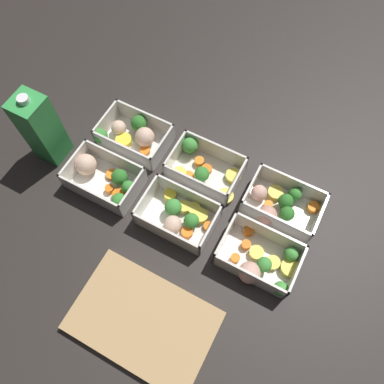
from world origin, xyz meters
name	(u,v)px	position (x,y,z in m)	size (l,w,h in m)	color
ground_plane	(192,196)	(0.00, 0.00, 0.00)	(4.00, 4.00, 0.00)	#282321
container_near_left	(279,205)	(-0.19, -0.06, 0.02)	(0.17, 0.13, 0.06)	silver
container_near_center	(203,168)	(0.01, -0.07, 0.02)	(0.18, 0.12, 0.06)	silver
container_near_right	(132,135)	(0.20, -0.07, 0.02)	(0.17, 0.12, 0.06)	silver
container_far_left	(262,262)	(-0.21, 0.08, 0.02)	(0.18, 0.13, 0.06)	silver
container_far_center	(180,216)	(0.00, 0.06, 0.02)	(0.17, 0.11, 0.06)	silver
container_far_right	(104,178)	(0.20, 0.06, 0.02)	(0.17, 0.11, 0.06)	silver
juice_carton	(41,129)	(0.36, 0.05, 0.10)	(0.07, 0.07, 0.20)	green
cutting_board	(143,321)	(-0.05, 0.29, 0.01)	(0.28, 0.18, 0.02)	tan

